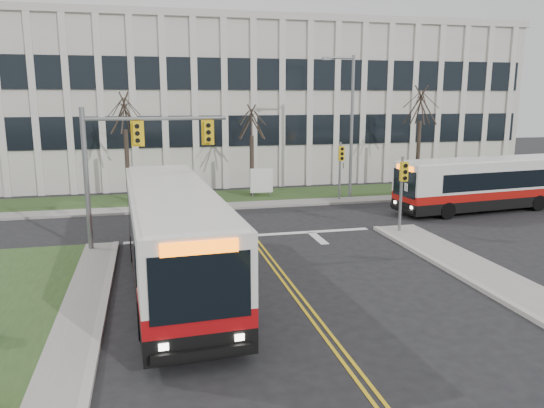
{
  "coord_description": "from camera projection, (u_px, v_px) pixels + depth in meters",
  "views": [
    {
      "loc": [
        -4.69,
        -16.24,
        6.61
      ],
      "look_at": [
        0.5,
        5.91,
        2.0
      ],
      "focal_mm": 35.0,
      "sensor_mm": 36.0,
      "label": 1
    }
  ],
  "objects": [
    {
      "name": "bus_cross",
      "position": [
        487.0,
        185.0,
        31.1
      ],
      "size": [
        11.53,
        3.71,
        3.02
      ],
      "primitive_type": null,
      "rotation": [
        0.0,
        0.0,
        -1.46
      ],
      "color": "silver",
      "rests_on": "ground"
    },
    {
      "name": "directory_sign",
      "position": [
        262.0,
        181.0,
        34.89
      ],
      "size": [
        1.5,
        0.12,
        2.0
      ],
      "color": "slate",
      "rests_on": "ground"
    },
    {
      "name": "signal_pole_far",
      "position": [
        341.0,
        163.0,
        33.67
      ],
      "size": [
        0.34,
        0.39,
        3.8
      ],
      "color": "slate",
      "rests_on": "ground"
    },
    {
      "name": "tree_right",
      "position": [
        421.0,
        107.0,
        36.99
      ],
      "size": [
        1.8,
        1.8,
        8.25
      ],
      "color": "#42352B",
      "rests_on": "ground"
    },
    {
      "name": "sidewalk_west",
      "position": [
        51.0,
        404.0,
        11.51
      ],
      "size": [
        1.2,
        26.0,
        0.14
      ],
      "primitive_type": "cube",
      "color": "#9E9B93",
      "rests_on": "ground"
    },
    {
      "name": "sidewalk_cross",
      "position": [
        308.0,
        202.0,
        33.47
      ],
      "size": [
        44.0,
        1.6,
        0.14
      ],
      "primitive_type": "cube",
      "color": "#9E9B93",
      "rests_on": "ground"
    },
    {
      "name": "building_lawn",
      "position": [
        296.0,
        195.0,
        36.14
      ],
      "size": [
        44.0,
        5.0,
        0.12
      ],
      "primitive_type": "cube",
      "color": "#2E491F",
      "rests_on": "ground"
    },
    {
      "name": "office_building",
      "position": [
        259.0,
        104.0,
        46.41
      ],
      "size": [
        40.0,
        16.0,
        12.0
      ],
      "primitive_type": "cube",
      "color": "silver",
      "rests_on": "ground"
    },
    {
      "name": "bus_main",
      "position": [
        173.0,
        238.0,
        18.63
      ],
      "size": [
        3.48,
        13.05,
        3.45
      ],
      "primitive_type": null,
      "rotation": [
        0.0,
        0.0,
        0.05
      ],
      "color": "silver",
      "rests_on": "ground"
    },
    {
      "name": "tree_mid",
      "position": [
        252.0,
        124.0,
        34.7
      ],
      "size": [
        1.8,
        1.8,
        6.82
      ],
      "color": "#42352B",
      "rests_on": "ground"
    },
    {
      "name": "streetlight",
      "position": [
        349.0,
        119.0,
        34.08
      ],
      "size": [
        2.15,
        0.25,
        9.2
      ],
      "color": "slate",
      "rests_on": "ground"
    },
    {
      "name": "ground",
      "position": [
        298.0,
        297.0,
        17.86
      ],
      "size": [
        120.0,
        120.0,
        0.0
      ],
      "primitive_type": "plane",
      "color": "black",
      "rests_on": "ground"
    },
    {
      "name": "tree_left",
      "position": [
        125.0,
        115.0,
        32.6
      ],
      "size": [
        1.8,
        1.8,
        7.7
      ],
      "color": "#42352B",
      "rests_on": "ground"
    },
    {
      "name": "mast_arm_signal",
      "position": [
        126.0,
        153.0,
        22.59
      ],
      "size": [
        6.11,
        0.38,
        6.2
      ],
      "color": "slate",
      "rests_on": "ground"
    },
    {
      "name": "signal_pole_near",
      "position": [
        402.0,
        184.0,
        25.56
      ],
      "size": [
        0.34,
        0.39,
        3.8
      ],
      "color": "slate",
      "rests_on": "ground"
    }
  ]
}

